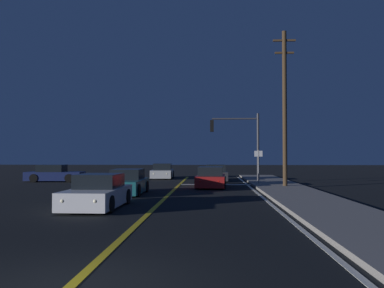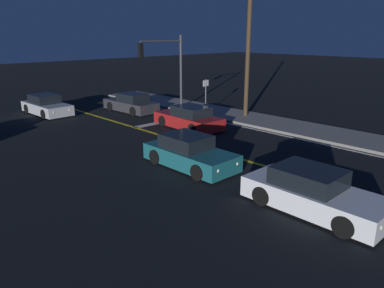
% 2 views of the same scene
% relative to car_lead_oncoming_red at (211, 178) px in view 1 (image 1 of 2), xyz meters
% --- Properties ---
extents(sidewalk_right, '(3.20, 43.27, 0.15)m').
position_rel_car_lead_oncoming_red_xyz_m(sidewalk_right, '(4.41, -8.19, -0.51)').
color(sidewalk_right, gray).
rests_on(sidewalk_right, ground).
extents(lane_line_center, '(0.20, 40.86, 0.01)m').
position_rel_car_lead_oncoming_red_xyz_m(lane_line_center, '(-2.24, -8.19, -0.58)').
color(lane_line_center, gold).
rests_on(lane_line_center, ground).
extents(lane_line_edge_right, '(0.16, 40.86, 0.01)m').
position_rel_car_lead_oncoming_red_xyz_m(lane_line_edge_right, '(2.56, -8.19, -0.58)').
color(lane_line_edge_right, silver).
rests_on(lane_line_edge_right, ground).
extents(stop_bar, '(5.05, 0.50, 0.01)m').
position_rel_car_lead_oncoming_red_xyz_m(stop_bar, '(0.29, 2.33, -0.58)').
color(stop_bar, silver).
rests_on(stop_bar, ground).
extents(car_lead_oncoming_red, '(2.05, 4.52, 1.34)m').
position_rel_car_lead_oncoming_red_xyz_m(car_lead_oncoming_red, '(0.00, 0.00, 0.00)').
color(car_lead_oncoming_red, maroon).
rests_on(car_lead_oncoming_red, ground).
extents(car_parked_curb_navy, '(4.48, 2.11, 1.34)m').
position_rel_car_lead_oncoming_red_xyz_m(car_parked_curb_navy, '(-12.43, 5.02, 0.00)').
color(car_parked_curb_navy, navy).
rests_on(car_parked_curb_navy, ground).
extents(car_following_oncoming_silver, '(2.01, 4.35, 1.34)m').
position_rel_car_lead_oncoming_red_xyz_m(car_following_oncoming_silver, '(-4.37, 9.77, -0.00)').
color(car_following_oncoming_silver, '#B2B5BA').
rests_on(car_following_oncoming_silver, ground).
extents(car_mid_block_charcoal, '(1.95, 4.44, 1.34)m').
position_rel_car_lead_oncoming_red_xyz_m(car_mid_block_charcoal, '(0.36, 6.39, -0.00)').
color(car_mid_block_charcoal, '#2D2D33').
rests_on(car_mid_block_charcoal, ground).
extents(car_far_approaching_white, '(2.00, 4.48, 1.34)m').
position_rel_car_lead_oncoming_red_xyz_m(car_far_approaching_white, '(-4.52, -10.39, 0.00)').
color(car_far_approaching_white, silver).
rests_on(car_far_approaching_white, ground).
extents(car_distant_tail_teal, '(1.90, 4.20, 1.34)m').
position_rel_car_lead_oncoming_red_xyz_m(car_distant_tail_teal, '(-4.53, -4.79, -0.00)').
color(car_distant_tail_teal, '#195960').
rests_on(car_distant_tail_teal, ground).
extents(traffic_signal_near_right, '(3.76, 0.28, 5.30)m').
position_rel_car_lead_oncoming_red_xyz_m(traffic_signal_near_right, '(2.22, 4.63, 2.96)').
color(traffic_signal_near_right, '#38383D').
rests_on(traffic_signal_near_right, ground).
extents(utility_pole_right, '(1.44, 0.28, 10.06)m').
position_rel_car_lead_oncoming_red_xyz_m(utility_pole_right, '(4.71, -0.52, 4.63)').
color(utility_pole_right, '#42301E').
rests_on(utility_pole_right, ground).
extents(street_sign_corner, '(0.56, 0.08, 2.45)m').
position_rel_car_lead_oncoming_red_xyz_m(street_sign_corner, '(3.31, 1.83, 1.06)').
color(street_sign_corner, slate).
rests_on(street_sign_corner, ground).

